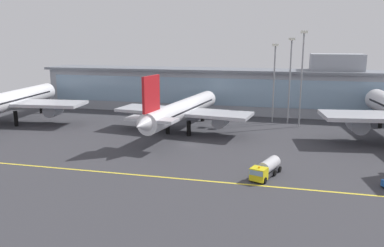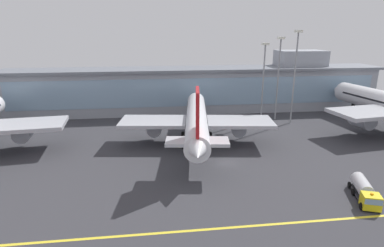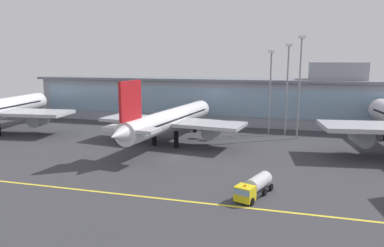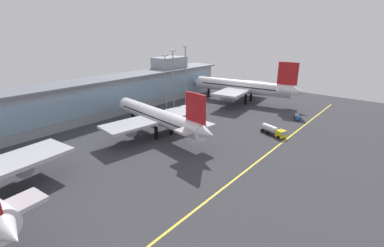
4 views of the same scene
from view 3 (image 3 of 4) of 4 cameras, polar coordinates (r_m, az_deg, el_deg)
name	(u,v)px [view 3 (image 3 of 4)]	position (r m, az deg, el deg)	size (l,w,h in m)	color
ground_plane	(173,158)	(76.52, -3.01, -5.47)	(180.00, 180.00, 0.00)	#38383D
taxiway_centreline_stripe	(128,195)	(57.14, -10.12, -11.15)	(144.00, 0.50, 0.01)	yellow
terminal_building	(221,99)	(117.04, 4.57, 3.86)	(125.10, 14.00, 19.76)	#9399A3
airliner_near_right	(170,120)	(87.55, -3.48, 0.58)	(37.02, 48.69, 16.55)	black
fuel_tanker_truck	(254,187)	(56.11, 9.80, -9.91)	(5.43, 9.34, 2.90)	black
apron_light_mast_west	(271,80)	(100.78, 12.40, 6.83)	(1.80, 1.80, 23.00)	gray
apron_light_mast_centre	(300,74)	(96.13, 16.83, 7.63)	(1.80, 1.80, 26.50)	gray
apron_light_mast_east	(288,77)	(100.39, 14.98, 7.23)	(1.80, 1.80, 24.65)	gray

